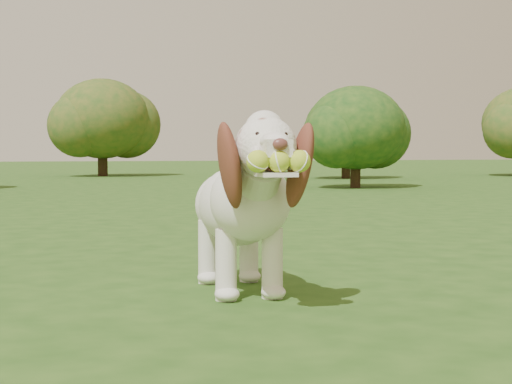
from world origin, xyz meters
name	(u,v)px	position (x,y,z in m)	size (l,w,h in m)	color
ground	(226,286)	(0.00, 0.00, 0.00)	(80.00, 80.00, 0.00)	#224513
dog	(243,199)	(0.02, -0.19, 0.37)	(0.40, 1.06, 0.69)	silver
shrub_f	(346,128)	(5.74, 11.32, 1.01)	(1.66, 1.66, 1.72)	#382314
shrub_d	(356,128)	(4.19, 7.62, 0.90)	(1.47, 1.47, 1.52)	#382314
shrub_i	(102,119)	(1.28, 14.31, 1.25)	(2.06, 2.06, 2.13)	#382314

